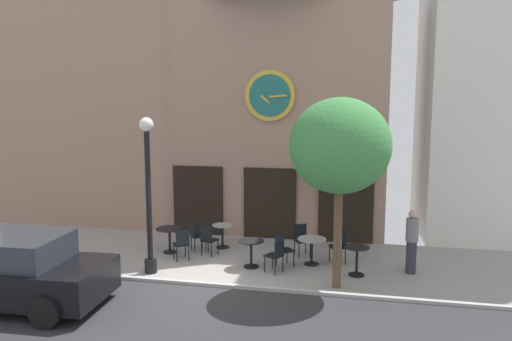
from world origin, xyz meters
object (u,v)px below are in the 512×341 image
at_px(cafe_table_leftmost, 357,256).
at_px(pedestrian_grey, 412,241).
at_px(cafe_chair_near_lamp, 208,238).
at_px(cafe_chair_facing_street, 276,253).
at_px(cafe_table_near_door, 222,232).
at_px(cafe_table_center_right, 170,234).
at_px(cafe_chair_facing_wall, 301,237).
at_px(cafe_table_rightmost, 312,245).
at_px(street_tree, 340,147).
at_px(cafe_chair_under_awning, 196,234).
at_px(cafe_table_center, 251,248).
at_px(cafe_chair_near_tree, 182,242).
at_px(cafe_chair_by_entrance, 282,248).
at_px(cafe_chair_curbside, 341,244).
at_px(street_lamp, 149,195).
at_px(parked_car_black, 9,271).

bearing_deg(cafe_table_leftmost, pedestrian_grey, 18.76).
relative_size(cafe_chair_near_lamp, cafe_chair_facing_street, 1.00).
height_order(cafe_table_near_door, cafe_chair_facing_street, cafe_chair_facing_street).
relative_size(cafe_table_center_right, cafe_chair_facing_wall, 0.87).
bearing_deg(cafe_table_near_door, cafe_table_center_right, -150.78).
xyz_separation_m(cafe_table_center_right, pedestrian_grey, (6.76, -0.36, 0.31)).
distance_m(cafe_table_near_door, cafe_table_rightmost, 2.96).
bearing_deg(pedestrian_grey, cafe_chair_near_lamp, 177.08).
xyz_separation_m(street_tree, pedestrian_grey, (1.84, 1.37, -2.51)).
distance_m(cafe_table_rightmost, cafe_chair_facing_wall, 0.83).
distance_m(cafe_table_near_door, cafe_chair_under_awning, 0.83).
bearing_deg(pedestrian_grey, cafe_table_center, -174.49).
height_order(cafe_chair_near_tree, cafe_chair_by_entrance, same).
xyz_separation_m(cafe_table_rightmost, cafe_chair_near_tree, (-3.57, -0.41, -0.01)).
relative_size(cafe_table_leftmost, cafe_chair_near_lamp, 0.84).
relative_size(cafe_chair_by_entrance, cafe_chair_facing_wall, 1.00).
distance_m(cafe_table_leftmost, cafe_chair_by_entrance, 1.97).
bearing_deg(cafe_table_leftmost, cafe_table_center_right, 171.24).
xyz_separation_m(cafe_chair_under_awning, cafe_chair_facing_wall, (3.12, 0.22, 0.00)).
bearing_deg(cafe_chair_under_awning, cafe_chair_facing_street, -27.67).
xyz_separation_m(cafe_table_near_door, pedestrian_grey, (5.37, -1.14, 0.39)).
height_order(cafe_table_leftmost, cafe_chair_facing_street, cafe_chair_facing_street).
bearing_deg(cafe_chair_by_entrance, cafe_table_rightmost, 25.49).
relative_size(cafe_chair_under_awning, cafe_chair_curbside, 1.00).
distance_m(street_lamp, parked_car_black, 3.53).
height_order(cafe_table_center, cafe_chair_by_entrance, cafe_chair_by_entrance).
bearing_deg(cafe_chair_by_entrance, cafe_table_center_right, 170.59).
bearing_deg(cafe_table_leftmost, cafe_table_rightmost, 152.71).
xyz_separation_m(cafe_table_near_door, parked_car_black, (-3.42, -4.93, 0.28)).
bearing_deg(cafe_chair_facing_street, cafe_chair_under_awning, 152.33).
relative_size(cafe_table_center_right, pedestrian_grey, 0.47).
xyz_separation_m(street_lamp, cafe_chair_curbside, (4.80, 1.81, -1.51)).
bearing_deg(cafe_chair_curbside, cafe_chair_under_awning, 177.33).
bearing_deg(cafe_table_rightmost, cafe_table_center, -160.58).
bearing_deg(cafe_chair_under_awning, parked_car_black, -121.36).
xyz_separation_m(cafe_table_center, cafe_chair_under_awning, (-1.92, 1.08, 0.01)).
bearing_deg(cafe_table_rightmost, pedestrian_grey, -3.40).
bearing_deg(cafe_chair_near_lamp, pedestrian_grey, -2.92).
distance_m(cafe_chair_under_awning, cafe_chair_by_entrance, 2.87).
bearing_deg(cafe_chair_by_entrance, cafe_chair_facing_street, -99.52).
bearing_deg(pedestrian_grey, cafe_chair_curbside, 165.09).
height_order(cafe_table_center_right, cafe_chair_by_entrance, cafe_chair_by_entrance).
height_order(street_tree, cafe_table_near_door, street_tree).
distance_m(cafe_chair_near_tree, pedestrian_grey, 6.16).
bearing_deg(cafe_table_center, street_lamp, -159.42).
distance_m(cafe_table_center_right, pedestrian_grey, 6.77).
height_order(cafe_table_near_door, cafe_chair_near_tree, cafe_chair_near_tree).
height_order(cafe_chair_under_awning, cafe_chair_near_lamp, same).
bearing_deg(street_lamp, pedestrian_grey, 11.35).
bearing_deg(street_lamp, parked_car_black, -131.44).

